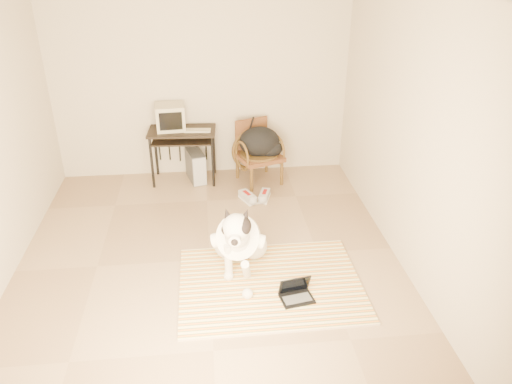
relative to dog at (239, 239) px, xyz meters
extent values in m
plane|color=#94775A|center=(-0.31, 0.16, -0.34)|extent=(4.50, 4.50, 0.00)
plane|color=#BDAF9B|center=(-0.31, 2.41, 1.01)|extent=(4.50, 0.00, 4.50)
plane|color=#BDAF9B|center=(-0.31, -2.09, 1.01)|extent=(4.50, 0.00, 4.50)
plane|color=#BDAF9B|center=(1.69, 0.16, 1.01)|extent=(0.00, 4.50, 4.50)
cube|color=orange|center=(0.28, -0.88, -0.33)|extent=(1.78, 0.28, 0.02)
cube|color=#3F6D2B|center=(0.28, -0.61, -0.33)|extent=(1.78, 0.28, 0.02)
cube|color=#764C8B|center=(0.28, -0.34, -0.33)|extent=(1.78, 0.28, 0.02)
cube|color=#F1F53D|center=(0.28, -0.06, -0.33)|extent=(1.78, 0.28, 0.02)
cube|color=beige|center=(0.28, 0.21, -0.33)|extent=(1.78, 0.28, 0.02)
sphere|color=silver|center=(-0.11, 0.20, -0.19)|extent=(0.29, 0.29, 0.29)
sphere|color=silver|center=(0.16, 0.15, -0.19)|extent=(0.29, 0.29, 0.29)
ellipsoid|color=silver|center=(0.02, 0.16, -0.17)|extent=(0.36, 0.32, 0.29)
ellipsoid|color=silver|center=(0.00, -0.01, 0.03)|extent=(0.46, 0.71, 0.62)
cylinder|color=white|center=(0.00, 0.00, 0.03)|extent=(0.51, 0.62, 0.57)
sphere|color=silver|center=(-0.03, -0.19, 0.17)|extent=(0.24, 0.24, 0.24)
sphere|color=silver|center=(-0.05, -0.28, 0.32)|extent=(0.27, 0.27, 0.27)
ellipsoid|color=black|center=(-0.01, -0.29, 0.33)|extent=(0.21, 0.23, 0.19)
cylinder|color=silver|center=(-0.06, -0.40, 0.27)|extent=(0.13, 0.15, 0.11)
sphere|color=black|center=(-0.08, -0.47, 0.27)|extent=(0.06, 0.06, 0.06)
cone|color=black|center=(-0.12, -0.21, 0.42)|extent=(0.14, 0.15, 0.17)
cone|color=black|center=(0.05, -0.24, 0.42)|extent=(0.13, 0.14, 0.17)
torus|color=silver|center=(-0.03, -0.21, 0.21)|extent=(0.25, 0.16, 0.22)
cylinder|color=silver|center=(-0.12, -0.19, -0.12)|extent=(0.10, 0.13, 0.40)
cylinder|color=silver|center=(0.04, -0.33, -0.15)|extent=(0.13, 0.36, 0.40)
sphere|color=silver|center=(-0.13, -0.21, -0.29)|extent=(0.10, 0.10, 0.10)
sphere|color=silver|center=(0.03, -0.52, -0.28)|extent=(0.11, 0.11, 0.11)
cone|color=black|center=(0.04, 0.42, -0.28)|extent=(0.14, 0.40, 0.10)
cube|color=black|center=(0.49, -0.61, -0.31)|extent=(0.34, 0.27, 0.02)
cube|color=#4B4A4D|center=(0.50, -0.62, -0.30)|extent=(0.28, 0.17, 0.00)
cube|color=black|center=(0.48, -0.53, -0.21)|extent=(0.31, 0.13, 0.20)
cube|color=black|center=(0.48, -0.54, -0.20)|extent=(0.27, 0.11, 0.18)
cube|color=black|center=(-0.60, 2.14, 0.39)|extent=(0.92, 0.55, 0.03)
cube|color=black|center=(-0.60, 2.09, 0.28)|extent=(0.82, 0.45, 0.02)
cylinder|color=black|center=(-1.02, 1.95, 0.02)|extent=(0.04, 0.04, 0.72)
cylinder|color=black|center=(-1.00, 2.37, 0.02)|extent=(0.04, 0.04, 0.72)
cylinder|color=black|center=(-0.21, 1.90, 0.02)|extent=(0.04, 0.04, 0.72)
cylinder|color=black|center=(-0.18, 2.32, 0.02)|extent=(0.04, 0.04, 0.72)
cube|color=tan|center=(-0.74, 2.20, 0.57)|extent=(0.40, 0.39, 0.34)
cube|color=black|center=(-0.73, 2.02, 0.57)|extent=(0.30, 0.04, 0.24)
cube|color=tan|center=(-0.39, 2.07, 0.42)|extent=(0.36, 0.16, 0.02)
cube|color=#4B4A4D|center=(-0.45, 2.13, -0.13)|extent=(0.29, 0.48, 0.42)
cube|color=#A6A6AB|center=(-0.39, 1.91, -0.13)|extent=(0.18, 0.06, 0.40)
cube|color=brown|center=(0.43, 1.98, 0.03)|extent=(0.70, 0.69, 0.06)
cylinder|color=#3D2810|center=(0.43, 1.98, 0.07)|extent=(0.52, 0.52, 0.04)
cube|color=brown|center=(0.34, 2.22, 0.29)|extent=(0.46, 0.20, 0.42)
cylinder|color=#3D2810|center=(0.29, 1.69, -0.17)|extent=(0.04, 0.04, 0.34)
cylinder|color=#3D2810|center=(0.14, 2.12, -0.17)|extent=(0.04, 0.04, 0.34)
cylinder|color=#3D2810|center=(0.72, 1.85, -0.17)|extent=(0.04, 0.04, 0.34)
cylinder|color=#3D2810|center=(0.57, 2.28, -0.17)|extent=(0.04, 0.04, 0.34)
ellipsoid|color=black|center=(0.43, 2.00, 0.25)|extent=(0.55, 0.45, 0.41)
ellipsoid|color=black|center=(0.57, 1.95, 0.17)|extent=(0.34, 0.28, 0.23)
cube|color=silver|center=(0.22, 1.43, -0.33)|extent=(0.24, 0.32, 0.03)
cube|color=gray|center=(0.22, 1.43, -0.28)|extent=(0.23, 0.31, 0.10)
cube|color=maroon|center=(0.22, 1.43, -0.24)|extent=(0.11, 0.16, 0.02)
cube|color=silver|center=(0.44, 1.45, -0.33)|extent=(0.20, 0.31, 0.03)
cube|color=gray|center=(0.44, 1.45, -0.29)|extent=(0.19, 0.30, 0.09)
cube|color=maroon|center=(0.44, 1.45, -0.25)|extent=(0.09, 0.15, 0.02)
camera|label=1|loc=(-0.29, -4.25, 2.76)|focal=35.00mm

